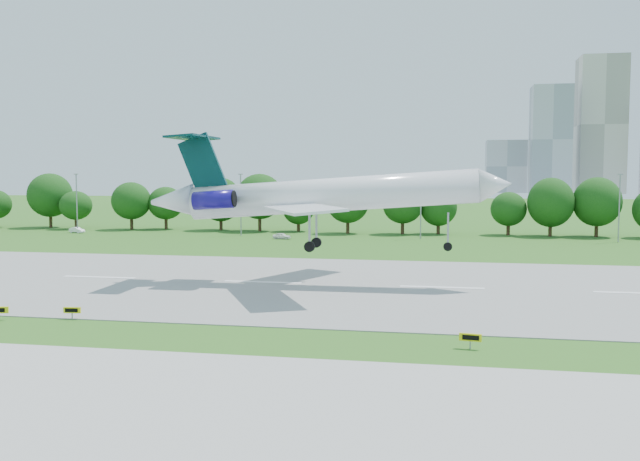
{
  "coord_description": "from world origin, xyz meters",
  "views": [
    {
      "loc": [
        21.23,
        -52.12,
        12.46
      ],
      "look_at": [
        7.94,
        18.0,
        6.62
      ],
      "focal_mm": 40.0,
      "sensor_mm": 36.0,
      "label": 1
    }
  ],
  "objects": [
    {
      "name": "airliner",
      "position": [
        5.95,
        24.94,
        10.01
      ],
      "size": [
        40.32,
        29.34,
        13.08
      ],
      "rotation": [
        0.0,
        -0.07,
        0.03
      ],
      "color": "white",
      "rests_on": "ground"
    },
    {
      "name": "skyline",
      "position": [
        100.16,
        390.61,
        30.46
      ],
      "size": [
        127.0,
        52.0,
        80.0
      ],
      "color": "#B2B2B7",
      "rests_on": "ground"
    },
    {
      "name": "service_vehicle_a",
      "position": [
        -55.37,
        82.39,
        0.58
      ],
      "size": [
        3.75,
        2.34,
        1.17
      ],
      "primitive_type": "imported",
      "rotation": [
        0.0,
        0.0,
        1.23
      ],
      "color": "white",
      "rests_on": "ground"
    },
    {
      "name": "taxi_sign_right",
      "position": [
        22.45,
        -1.57,
        0.82
      ],
      "size": [
        1.58,
        0.41,
        1.11
      ],
      "rotation": [
        0.0,
        0.0,
        -0.15
      ],
      "color": "gray",
      "rests_on": "ground"
    },
    {
      "name": "taxiway",
      "position": [
        0.0,
        -18.0,
        0.04
      ],
      "size": [
        400.0,
        23.0,
        0.08
      ],
      "primitive_type": "cube",
      "color": "#ADADA8",
      "rests_on": "ground"
    },
    {
      "name": "service_vehicle_b",
      "position": [
        -10.48,
        76.84,
        0.58
      ],
      "size": [
        3.55,
        1.85,
        1.15
      ],
      "primitive_type": "imported",
      "rotation": [
        0.0,
        0.0,
        1.42
      ],
      "color": "white",
      "rests_on": "ground"
    },
    {
      "name": "ground",
      "position": [
        0.0,
        0.0,
        0.0
      ],
      "size": [
        600.0,
        600.0,
        0.0
      ],
      "primitive_type": "plane",
      "color": "#286019",
      "rests_on": "ground"
    },
    {
      "name": "tree_line",
      "position": [
        0.0,
        92.0,
        6.19
      ],
      "size": [
        288.4,
        8.4,
        10.4
      ],
      "color": "#382314",
      "rests_on": "ground"
    },
    {
      "name": "taxi_sign_centre",
      "position": [
        -10.57,
        2.57,
        0.77
      ],
      "size": [
        1.49,
        0.34,
        1.04
      ],
      "rotation": [
        0.0,
        0.0,
        0.12
      ],
      "color": "gray",
      "rests_on": "ground"
    },
    {
      "name": "light_poles",
      "position": [
        -2.5,
        82.0,
        6.34
      ],
      "size": [
        175.9,
        0.25,
        12.19
      ],
      "color": "gray",
      "rests_on": "ground"
    },
    {
      "name": "runway",
      "position": [
        0.0,
        25.0,
        0.04
      ],
      "size": [
        400.0,
        45.0,
        0.08
      ],
      "primitive_type": "cube",
      "color": "gray",
      "rests_on": "ground"
    }
  ]
}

